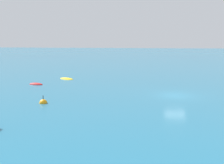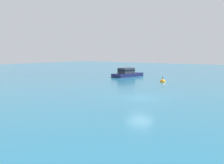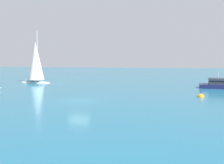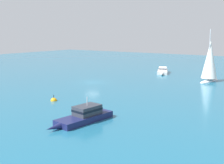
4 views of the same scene
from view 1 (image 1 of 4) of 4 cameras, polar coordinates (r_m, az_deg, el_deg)
name	(u,v)px [view 1 (image 1 of 4)]	position (r m, az deg, el deg)	size (l,w,h in m)	color
ground_plane	(176,95)	(40.83, 11.10, -2.33)	(160.00, 160.00, 0.00)	#1E607F
dinghy	(36,84)	(48.59, -13.20, -0.42)	(2.33, 1.49, 0.48)	#B21E1E
tender	(67,79)	(52.51, -7.98, 0.53)	(2.80, 2.41, 0.40)	yellow
channel_buoy	(43,103)	(37.01, -11.96, -3.65)	(0.89, 0.89, 1.31)	orange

